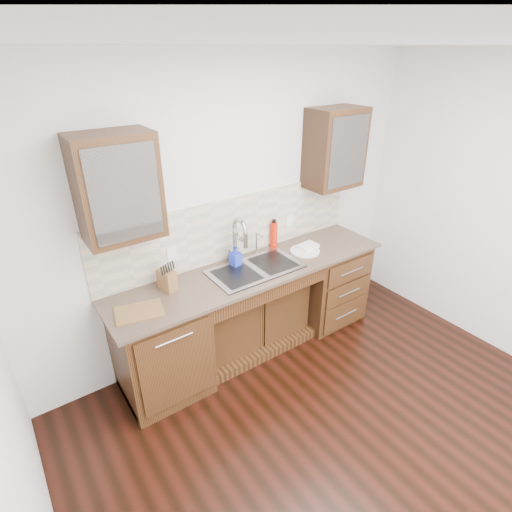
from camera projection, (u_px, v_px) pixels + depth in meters
ground at (362, 455)px, 3.02m from camera, size 4.00×3.50×0.10m
ceiling at (442, 31)px, 1.72m from camera, size 4.00×3.50×0.10m
wall_back at (231, 211)px, 3.68m from camera, size 4.00×0.10×2.70m
base_cabinet_left at (161, 348)px, 3.36m from camera, size 0.70×0.62×0.88m
base_cabinet_center at (248, 314)px, 3.95m from camera, size 1.20×0.44×0.70m
base_cabinet_right at (326, 281)px, 4.32m from camera, size 0.70×0.62×0.88m
countertop at (254, 270)px, 3.62m from camera, size 2.70×0.65×0.03m
backsplash at (235, 227)px, 3.70m from camera, size 2.70×0.02×0.59m
sink at (255, 277)px, 3.64m from camera, size 0.84×0.46×0.19m
faucet at (235, 242)px, 3.64m from camera, size 0.04×0.04×0.40m
filter_tap at (256, 243)px, 3.81m from camera, size 0.02×0.02×0.24m
upper_cabinet_left at (117, 188)px, 2.76m from camera, size 0.55×0.34×0.75m
upper_cabinet_right at (335, 148)px, 3.83m from camera, size 0.55×0.34×0.75m
outlet_left at (172, 255)px, 3.40m from camera, size 0.08×0.01×0.12m
outlet_right at (290, 221)px, 4.06m from camera, size 0.08×0.01×0.12m
soap_bottle at (235, 256)px, 3.62m from camera, size 0.10×0.11×0.20m
water_bottle at (274, 235)px, 3.95m from camera, size 0.08×0.08×0.26m
plate at (305, 251)px, 3.90m from camera, size 0.30×0.30×0.02m
dish_towel at (308, 246)px, 3.95m from camera, size 0.21×0.16×0.03m
knife_block at (167, 280)px, 3.26m from camera, size 0.13×0.18×0.18m
cutting_board at (139, 312)px, 3.01m from camera, size 0.40×0.32×0.02m
cup_left_a at (106, 197)px, 2.74m from camera, size 0.14×0.14×0.10m
cup_left_b at (129, 193)px, 2.83m from camera, size 0.12×0.12×0.08m
cup_right_a at (326, 156)px, 3.79m from camera, size 0.13×0.13×0.10m
cup_right_b at (340, 152)px, 3.89m from camera, size 0.14×0.14×0.10m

